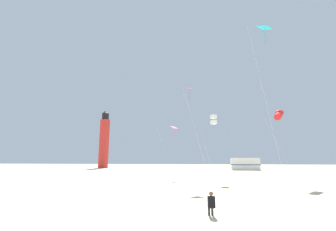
{
  "coord_description": "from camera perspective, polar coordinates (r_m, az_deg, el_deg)",
  "views": [
    {
      "loc": [
        1.01,
        -7.01,
        2.72
      ],
      "look_at": [
        -0.88,
        9.15,
        5.79
      ],
      "focal_mm": 24.29,
      "sensor_mm": 36.0,
      "label": 1
    }
  ],
  "objects": [
    {
      "name": "kite_tube_scarlet",
      "position": [
        27.12,
        26.08,
        0.24
      ],
      "size": [
        2.85,
        3.22,
        8.05
      ],
      "color": "silver",
      "rests_on": "ground"
    },
    {
      "name": "kite_box_white",
      "position": [
        28.51,
        11.33,
        -1.0
      ],
      "size": [
        2.23,
        2.23,
        8.0
      ],
      "color": "silver",
      "rests_on": "ground"
    },
    {
      "name": "kite_flyer_standing",
      "position": [
        11.84,
        10.78,
        -20.77
      ],
      "size": [
        0.36,
        0.52,
        1.16
      ],
      "rotation": [
        0.0,
        0.0,
        3.22
      ],
      "color": "black",
      "rests_on": "ground"
    },
    {
      "name": "kite_diamond_cyan",
      "position": [
        18.59,
        23.04,
        18.21
      ],
      "size": [
        1.85,
        1.85,
        12.24
      ],
      "color": "silver",
      "rests_on": "ground"
    },
    {
      "name": "kite_diamond_rainbow",
      "position": [
        32.26,
        1.45,
        -3.48
      ],
      "size": [
        3.31,
        3.15,
        7.24
      ],
      "color": "silver",
      "rests_on": "ground"
    },
    {
      "name": "rv_van_white",
      "position": [
        57.51,
        18.77,
        -11.46
      ],
      "size": [
        6.55,
        2.68,
        2.8
      ],
      "rotation": [
        0.0,
        0.0,
        -0.05
      ],
      "color": "white",
      "rests_on": "ground"
    },
    {
      "name": "lighthouse_distant",
      "position": [
        69.36,
        -15.71,
        -6.06
      ],
      "size": [
        2.8,
        2.8,
        16.8
      ],
      "color": "red",
      "rests_on": "ground"
    },
    {
      "name": "kite_diamond_magenta",
      "position": [
        25.06,
        5.43,
        5.88
      ],
      "size": [
        2.8,
        2.66,
        10.51
      ],
      "color": "silver",
      "rests_on": "ground"
    }
  ]
}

